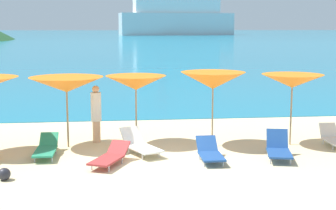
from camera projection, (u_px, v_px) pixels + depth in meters
ground_plane at (132, 110)px, 23.12m from camera, size 50.00×100.00×0.30m
ocean_water at (111, 34)px, 235.48m from camera, size 650.00×440.00×0.02m
umbrella_3 at (66, 85)px, 15.07m from camera, size 2.29×2.29×2.17m
umbrella_4 at (136, 83)px, 15.46m from camera, size 2.02×2.02×2.18m
umbrella_5 at (213, 81)px, 15.23m from camera, size 2.18×2.18×2.31m
umbrella_6 at (292, 81)px, 15.37m from camera, size 2.01×2.01×2.23m
lounge_chair_0 at (279, 148)px, 13.94m from camera, size 0.92×1.47×0.75m
lounge_chair_2 at (140, 144)px, 14.48m from camera, size 1.24×1.72×0.69m
lounge_chair_3 at (334, 138)px, 15.48m from camera, size 0.58×1.31×0.63m
lounge_chair_5 at (46, 148)px, 14.25m from camera, size 0.58×1.73×0.53m
lounge_chair_6 at (110, 156)px, 13.34m from camera, size 1.20×1.67×0.52m
lounge_chair_7 at (210, 152)px, 13.73m from camera, size 0.61×1.47×0.58m
beachgoer_1 at (96, 112)px, 15.85m from camera, size 0.33×0.33×1.84m
beach_ball at (4, 174)px, 12.02m from camera, size 0.31×0.31×0.31m
cruise_ship at (177, 11)px, 203.99m from camera, size 47.55×15.34×25.44m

